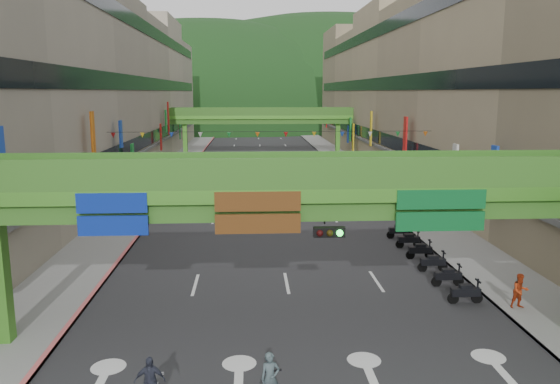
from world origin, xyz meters
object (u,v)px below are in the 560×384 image
overpass_near (325,209)px  car_yellow (251,161)px  car_silver (227,189)px  pedestrian_red (520,294)px  scooter_rider_mid (305,199)px

overpass_near → car_yellow: 50.01m
car_silver → pedestrian_red: 30.26m
car_silver → car_yellow: (2.28, 20.12, 0.01)m
overpass_near → car_yellow: bearing=92.9°
car_yellow → pedestrian_red: (11.38, -47.12, 0.12)m
overpass_near → scooter_rider_mid: overpass_near is taller
overpass_near → car_yellow: overpass_near is taller
overpass_near → scooter_rider_mid: (1.61, 23.11, -4.21)m
scooter_rider_mid → pedestrian_red: scooter_rider_mid is taller
car_yellow → pedestrian_red: bearing=-74.5°
overpass_near → car_silver: 30.35m
scooter_rider_mid → car_silver: (-6.41, 6.51, -0.36)m
car_yellow → overpass_near: bearing=-85.2°
car_silver → car_yellow: bearing=79.8°
scooter_rider_mid → pedestrian_red: 21.74m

